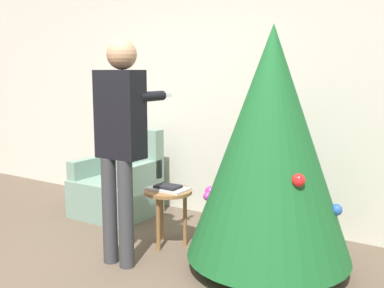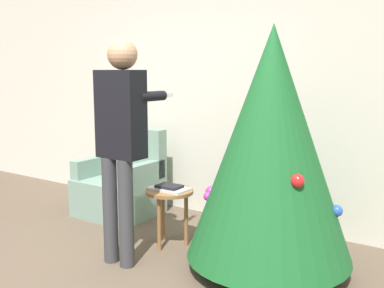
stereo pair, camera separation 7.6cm
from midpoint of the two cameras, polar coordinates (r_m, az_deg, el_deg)
name	(u,v)px [view 2 (the right image)]	position (r m, az deg, el deg)	size (l,w,h in m)	color
wall_back	(213,91)	(4.81, 3.15, 6.78)	(8.00, 0.06, 2.70)	beige
christmas_tree	(271,144)	(3.44, 10.59, -0.01)	(1.27, 1.27, 1.90)	brown
armchair	(122,185)	(5.00, -8.49, -5.20)	(0.79, 0.72, 0.93)	gray
person_standing	(121,132)	(3.59, -8.41, 1.57)	(0.40, 0.57, 1.80)	#38383D
side_stool	(169,199)	(4.03, -2.35, -6.94)	(0.43, 0.43, 0.51)	olive
laptop	(169,189)	(4.00, -2.36, -5.70)	(0.35, 0.22, 0.02)	silver
book	(169,186)	(4.00, -2.37, -5.39)	(0.22, 0.15, 0.02)	black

